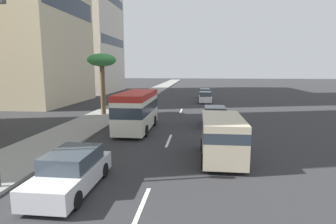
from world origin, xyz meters
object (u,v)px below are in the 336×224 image
object	(u,v)px
van_sixth	(222,135)
pedestrian_near_lamp	(116,100)
car_third	(205,97)
car_fifth	(205,94)
palm_tree	(102,63)
car_fourth	(71,172)
car_lead	(215,116)
minibus_second	(137,109)

from	to	relation	value
van_sixth	pedestrian_near_lamp	bearing A→B (deg)	32.02
car_third	car_fifth	size ratio (longest dim) A/B	1.00
pedestrian_near_lamp	palm_tree	bearing A→B (deg)	-29.20
palm_tree	car_fourth	bearing A→B (deg)	-164.67
car_lead	pedestrian_near_lamp	bearing A→B (deg)	51.48
car_lead	minibus_second	world-z (taller)	minibus_second
van_sixth	minibus_second	bearing A→B (deg)	43.35
minibus_second	pedestrian_near_lamp	bearing A→B (deg)	-155.80
van_sixth	pedestrian_near_lamp	world-z (taller)	van_sixth
car_fifth	palm_tree	world-z (taller)	palm_tree
minibus_second	car_fourth	xyz separation A→B (m)	(-10.62, 0.24, -0.90)
car_lead	palm_tree	world-z (taller)	palm_tree
car_lead	van_sixth	size ratio (longest dim) A/B	0.89
pedestrian_near_lamp	palm_tree	distance (m)	6.75
pedestrian_near_lamp	car_third	bearing A→B (deg)	89.47
car_fifth	palm_tree	distance (m)	21.05
minibus_second	car_third	xyz separation A→B (m)	(18.08, -5.66, -0.89)
car_lead	car_fifth	size ratio (longest dim) A/B	1.01
car_fifth	pedestrian_near_lamp	size ratio (longest dim) A/B	2.60
car_fourth	palm_tree	bearing A→B (deg)	-164.67
car_third	palm_tree	bearing A→B (deg)	138.53
minibus_second	car_fifth	size ratio (longest dim) A/B	1.61
minibus_second	car_fourth	world-z (taller)	minibus_second
car_fifth	pedestrian_near_lamp	bearing A→B (deg)	138.78
car_fifth	minibus_second	bearing A→B (deg)	166.47
van_sixth	car_fifth	bearing A→B (deg)	0.42
car_fourth	pedestrian_near_lamp	size ratio (longest dim) A/B	2.84
car_third	car_fourth	world-z (taller)	car_third
van_sixth	palm_tree	world-z (taller)	palm_tree
van_sixth	car_fourth	bearing A→B (deg)	124.87
minibus_second	van_sixth	xyz separation A→B (m)	(-6.30, -5.95, -0.33)
car_third	car_fifth	world-z (taller)	car_third
palm_tree	car_fifth	bearing A→B (deg)	-30.98
minibus_second	car_fifth	bearing A→B (deg)	166.47
car_lead	car_third	xyz separation A→B (m)	(15.58, 0.41, -0.03)
minibus_second	pedestrian_near_lamp	xyz separation A→B (m)	(11.41, 5.13, -0.61)
car_fourth	palm_tree	world-z (taller)	palm_tree
palm_tree	car_lead	bearing A→B (deg)	-108.66
car_third	pedestrian_near_lamp	size ratio (longest dim) A/B	2.59
car_third	van_sixth	bearing A→B (deg)	-179.31
car_lead	minibus_second	bearing A→B (deg)	112.36
car_lead	minibus_second	xyz separation A→B (m)	(-2.50, 6.07, 0.87)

